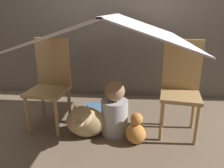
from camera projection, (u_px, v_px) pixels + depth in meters
ground_plane at (111, 136)px, 2.23m from camera, size 8.80×8.80×0.00m
wall_back at (120, 8)px, 2.95m from camera, size 7.00×0.05×2.50m
chair_left at (50, 81)px, 2.31m from camera, size 0.42×0.42×0.95m
chair_right at (181, 85)px, 2.19m from camera, size 0.43×0.43×0.95m
sheet_canopy at (112, 28)px, 2.00m from camera, size 1.36×1.53×0.24m
person_front at (115, 111)px, 2.21m from camera, size 0.27×0.27×0.57m
dog at (85, 121)px, 2.14m from camera, size 0.39×0.39×0.42m
floor_cushion at (103, 113)px, 2.62m from camera, size 0.48×0.38×0.10m
plush_toy at (136, 131)px, 2.09m from camera, size 0.20×0.20×0.31m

